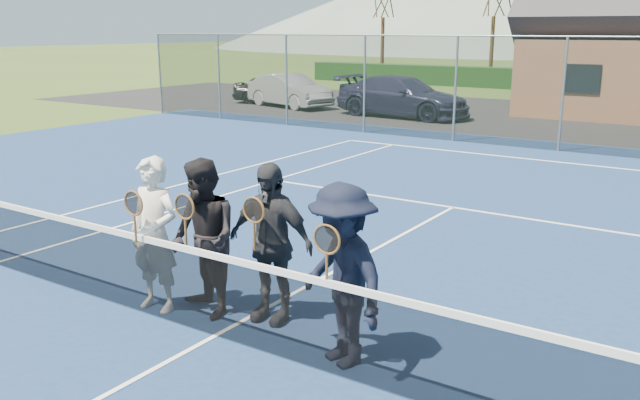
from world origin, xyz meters
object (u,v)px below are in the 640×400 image
object	(u,v)px
car_c	(403,97)
car_a	(275,89)
player_d	(342,275)
player_a	(154,235)
player_c	(270,242)
tennis_net	(214,291)
player_b	(204,239)
car_b	(289,91)

from	to	relation	value
car_c	car_a	bearing A→B (deg)	85.08
player_d	player_a	bearing A→B (deg)	-178.09
player_a	player_c	xyz separation A→B (m)	(1.27, 0.51, -0.00)
player_d	car_c	bearing A→B (deg)	115.21
tennis_net	player_a	world-z (taller)	player_a
player_b	player_c	world-z (taller)	same
car_a	player_a	size ratio (longest dim) A/B	2.00
player_c	player_a	bearing A→B (deg)	-158.24
tennis_net	player_b	size ratio (longest dim) A/B	6.49
player_b	player_d	distance (m)	1.91
car_a	car_b	world-z (taller)	car_b
tennis_net	player_b	bearing A→B (deg)	141.08
player_b	car_b	bearing A→B (deg)	123.61
tennis_net	player_c	bearing A→B (deg)	72.80
car_a	car_c	bearing A→B (deg)	-120.47
car_b	player_b	xyz separation A→B (m)	(11.72, -17.63, 0.24)
car_b	tennis_net	distance (m)	21.78
car_a	player_c	size ratio (longest dim) A/B	2.00
player_a	player_c	world-z (taller)	same
car_a	player_c	bearing A→B (deg)	-163.82
car_b	player_a	bearing A→B (deg)	-132.89
car_b	tennis_net	bearing A→B (deg)	-130.80
car_c	player_b	distance (m)	18.49
player_c	player_d	xyz separation A→B (m)	(1.20, -0.43, -0.00)
car_c	player_a	distance (m)	18.50
player_a	player_c	bearing A→B (deg)	21.76
player_c	tennis_net	bearing A→B (deg)	-107.20
car_b	player_b	bearing A→B (deg)	-131.30
tennis_net	player_d	size ratio (longest dim) A/B	6.49
car_b	player_d	bearing A→B (deg)	-127.42
car_c	player_d	size ratio (longest dim) A/B	2.86
car_a	tennis_net	size ratio (longest dim) A/B	0.31
car_a	tennis_net	distance (m)	23.30
car_b	car_a	bearing A→B (deg)	73.90
car_b	car_c	bearing A→B (deg)	-77.70
car_b	tennis_net	xyz separation A→B (m)	(12.21, -18.03, -0.14)
player_a	player_b	size ratio (longest dim) A/B	1.00
car_a	player_b	world-z (taller)	player_b
car_b	player_d	xyz separation A→B (m)	(13.62, -17.76, 0.24)
tennis_net	player_b	world-z (taller)	player_b
car_a	car_b	distance (m)	1.66
tennis_net	player_a	distance (m)	1.14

